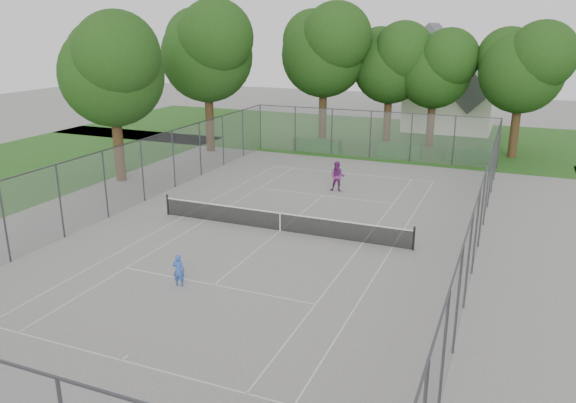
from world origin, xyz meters
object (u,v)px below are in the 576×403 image
at_px(house, 450,88).
at_px(woman_player, 337,177).
at_px(tennis_net, 280,221).
at_px(girl_player, 179,270).

distance_m(house, woman_player, 24.26).
height_order(tennis_net, girl_player, girl_player).
bearing_deg(tennis_net, girl_player, -99.79).
bearing_deg(woman_player, tennis_net, -100.23).
bearing_deg(girl_player, tennis_net, -112.73).
distance_m(girl_player, woman_player, 14.59).
relative_size(house, woman_player, 5.35).
relative_size(house, girl_player, 7.69).
bearing_deg(girl_player, woman_player, -109.51).
bearing_deg(woman_player, house, 75.31).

